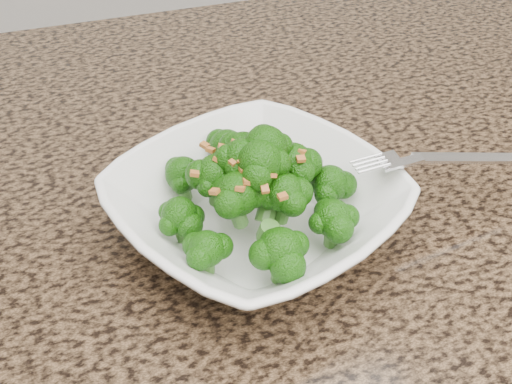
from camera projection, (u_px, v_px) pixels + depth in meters
name	position (u px, v px, depth m)	size (l,w,h in m)	color
granite_counter	(266.00, 225.00, 0.64)	(1.64, 1.04, 0.03)	brown
bowl	(256.00, 208.00, 0.59)	(0.25, 0.25, 0.06)	white
broccoli_pile	(256.00, 149.00, 0.55)	(0.22, 0.22, 0.07)	#1B5E0A
garlic_topping	(256.00, 112.00, 0.53)	(0.13, 0.13, 0.01)	#BE702E
fork	(414.00, 160.00, 0.59)	(0.20, 0.03, 0.01)	silver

